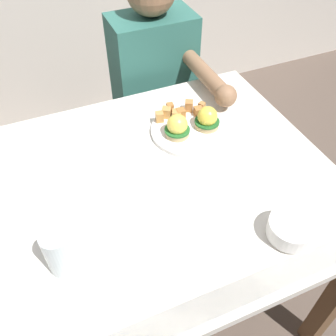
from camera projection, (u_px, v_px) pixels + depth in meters
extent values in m
plane|color=brown|center=(146.00, 300.00, 1.60)|extent=(6.00, 6.00, 0.00)
cube|color=white|center=(136.00, 191.00, 1.08)|extent=(1.20, 0.90, 0.03)
cube|color=#4C6BB7|center=(196.00, 312.00, 0.81)|extent=(1.20, 0.06, 0.00)
cube|color=#4C6BB7|center=(99.00, 112.00, 1.33)|extent=(1.20, 0.06, 0.00)
cube|color=brown|center=(336.00, 296.00, 1.24)|extent=(0.06, 0.06, 0.71)
cube|color=brown|center=(221.00, 149.00, 1.75)|extent=(0.06, 0.06, 0.71)
cylinder|color=white|center=(191.00, 130.00, 1.24)|extent=(0.27, 0.27, 0.01)
cylinder|color=tan|center=(177.00, 133.00, 1.21)|extent=(0.08, 0.08, 0.02)
cylinder|color=#286B2D|center=(177.00, 130.00, 1.20)|extent=(0.08, 0.08, 0.01)
sphere|color=#F7DB56|center=(177.00, 124.00, 1.18)|extent=(0.07, 0.07, 0.07)
cylinder|color=tan|center=(207.00, 124.00, 1.24)|extent=(0.08, 0.08, 0.02)
cylinder|color=#236028|center=(207.00, 121.00, 1.23)|extent=(0.08, 0.08, 0.01)
sphere|color=yellow|center=(207.00, 116.00, 1.22)|extent=(0.07, 0.07, 0.07)
cube|color=#AD7038|center=(181.00, 113.00, 1.27)|extent=(0.03, 0.03, 0.03)
cube|color=#AD7038|center=(170.00, 108.00, 1.29)|extent=(0.03, 0.03, 0.04)
cube|color=#B77A42|center=(189.00, 106.00, 1.30)|extent=(0.04, 0.04, 0.04)
cube|color=#AD7038|center=(198.00, 111.00, 1.28)|extent=(0.03, 0.03, 0.03)
cube|color=tan|center=(177.00, 114.00, 1.27)|extent=(0.04, 0.04, 0.03)
cube|color=tan|center=(166.00, 112.00, 1.27)|extent=(0.04, 0.04, 0.04)
cube|color=#B77A42|center=(202.00, 107.00, 1.30)|extent=(0.03, 0.03, 0.03)
cube|color=tan|center=(160.00, 117.00, 1.25)|extent=(0.03, 0.03, 0.03)
cylinder|color=white|center=(288.00, 235.00, 0.95)|extent=(0.10, 0.10, 0.01)
cylinder|color=white|center=(291.00, 229.00, 0.93)|extent=(0.12, 0.12, 0.04)
cube|color=#F4DB66|center=(294.00, 224.00, 0.93)|extent=(0.03, 0.03, 0.02)
cube|color=#F4DB66|center=(282.00, 221.00, 0.95)|extent=(0.03, 0.03, 0.02)
cube|color=#F4A85B|center=(287.00, 219.00, 0.94)|extent=(0.04, 0.04, 0.03)
cube|color=#EA6B70|center=(285.00, 233.00, 0.92)|extent=(0.03, 0.03, 0.02)
cube|color=#F4DB66|center=(288.00, 238.00, 0.91)|extent=(0.03, 0.03, 0.03)
cube|color=silver|center=(45.00, 188.00, 1.07)|extent=(0.11, 0.07, 0.00)
cube|color=silver|center=(71.00, 189.00, 1.06)|extent=(0.04, 0.04, 0.00)
cylinder|color=silver|center=(60.00, 252.00, 0.85)|extent=(0.07, 0.07, 0.13)
cylinder|color=silver|center=(63.00, 259.00, 0.87)|extent=(0.06, 0.06, 0.07)
cylinder|color=#33333D|center=(147.00, 170.00, 1.84)|extent=(0.11, 0.11, 0.45)
cylinder|color=#33333D|center=(179.00, 160.00, 1.89)|extent=(0.11, 0.11, 0.45)
cube|color=#2D665B|center=(153.00, 73.00, 1.59)|extent=(0.34, 0.20, 0.50)
cylinder|color=#936B4C|center=(206.00, 75.00, 1.39)|extent=(0.06, 0.30, 0.06)
sphere|color=#936B4C|center=(226.00, 96.00, 1.29)|extent=(0.08, 0.08, 0.08)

